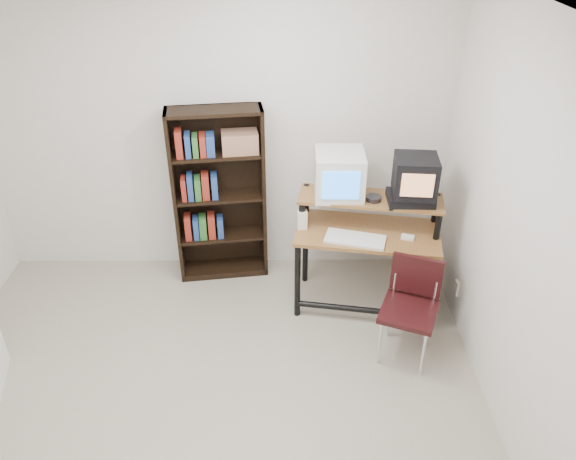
{
  "coord_description": "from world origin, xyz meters",
  "views": [
    {
      "loc": [
        0.57,
        -2.51,
        3.11
      ],
      "look_at": [
        0.6,
        1.1,
        0.9
      ],
      "focal_mm": 35.0,
      "sensor_mm": 36.0,
      "label": 1
    }
  ],
  "objects_px": {
    "school_chair": "(411,300)",
    "bookshelf": "(219,192)",
    "pc_tower": "(413,290)",
    "crt_monitor": "(339,174)",
    "crt_tv": "(415,176)",
    "computer_desk": "(367,235)"
  },
  "relations": [
    {
      "from": "school_chair",
      "to": "bookshelf",
      "type": "distance_m",
      "value": 1.89
    },
    {
      "from": "crt_monitor",
      "to": "bookshelf",
      "type": "xyz_separation_m",
      "value": [
        -1.01,
        0.33,
        -0.33
      ]
    },
    {
      "from": "crt_tv",
      "to": "computer_desk",
      "type": "bearing_deg",
      "value": -169.8
    },
    {
      "from": "crt_monitor",
      "to": "crt_tv",
      "type": "relative_size",
      "value": 1.14
    },
    {
      "from": "computer_desk",
      "to": "school_chair",
      "type": "height_order",
      "value": "computer_desk"
    },
    {
      "from": "computer_desk",
      "to": "crt_tv",
      "type": "xyz_separation_m",
      "value": [
        0.33,
        0.03,
        0.52
      ]
    },
    {
      "from": "school_chair",
      "to": "bookshelf",
      "type": "height_order",
      "value": "bookshelf"
    },
    {
      "from": "pc_tower",
      "to": "bookshelf",
      "type": "xyz_separation_m",
      "value": [
        -1.65,
        0.61,
        0.61
      ]
    },
    {
      "from": "crt_tv",
      "to": "school_chair",
      "type": "relative_size",
      "value": 0.44
    },
    {
      "from": "computer_desk",
      "to": "crt_tv",
      "type": "distance_m",
      "value": 0.62
    },
    {
      "from": "computer_desk",
      "to": "pc_tower",
      "type": "relative_size",
      "value": 2.74
    },
    {
      "from": "crt_tv",
      "to": "bookshelf",
      "type": "xyz_separation_m",
      "value": [
        -1.58,
        0.47,
        -0.38
      ]
    },
    {
      "from": "crt_monitor",
      "to": "computer_desk",
      "type": "bearing_deg",
      "value": -33.46
    },
    {
      "from": "crt_tv",
      "to": "school_chair",
      "type": "distance_m",
      "value": 0.95
    },
    {
      "from": "pc_tower",
      "to": "school_chair",
      "type": "distance_m",
      "value": 0.57
    },
    {
      "from": "computer_desk",
      "to": "crt_monitor",
      "type": "distance_m",
      "value": 0.55
    },
    {
      "from": "pc_tower",
      "to": "bookshelf",
      "type": "distance_m",
      "value": 1.87
    },
    {
      "from": "computer_desk",
      "to": "crt_tv",
      "type": "height_order",
      "value": "crt_tv"
    },
    {
      "from": "pc_tower",
      "to": "bookshelf",
      "type": "bearing_deg",
      "value": 171.59
    },
    {
      "from": "pc_tower",
      "to": "school_chair",
      "type": "xyz_separation_m",
      "value": [
        -0.14,
        -0.48,
        0.28
      ]
    },
    {
      "from": "pc_tower",
      "to": "school_chair",
      "type": "relative_size",
      "value": 0.56
    },
    {
      "from": "crt_monitor",
      "to": "bookshelf",
      "type": "distance_m",
      "value": 1.11
    }
  ]
}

